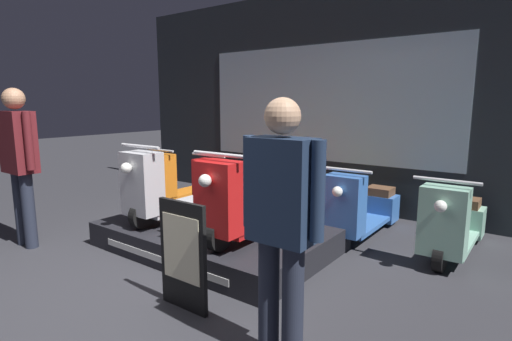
% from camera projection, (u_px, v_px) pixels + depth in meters
% --- Properties ---
extents(ground_plane, '(30.00, 30.00, 0.00)m').
position_uv_depth(ground_plane, '(114.00, 294.00, 3.31)').
color(ground_plane, '#2D2D33').
extents(shop_wall_back, '(7.27, 0.09, 3.20)m').
position_uv_depth(shop_wall_back, '(323.00, 100.00, 5.93)').
color(shop_wall_back, '#23282D').
rests_on(shop_wall_back, ground_plane).
extents(display_platform, '(2.39, 1.60, 0.26)m').
position_uv_depth(display_platform, '(218.00, 236.00, 4.36)').
color(display_platform, black).
rests_on(display_platform, ground_plane).
extents(scooter_display_left, '(0.58, 1.52, 0.88)m').
position_uv_depth(scooter_display_left, '(178.00, 189.00, 4.54)').
color(scooter_display_left, black).
rests_on(scooter_display_left, display_platform).
extents(scooter_display_right, '(0.58, 1.52, 0.88)m').
position_uv_depth(scooter_display_right, '(254.00, 203.00, 3.91)').
color(scooter_display_right, black).
rests_on(scooter_display_right, display_platform).
extents(scooter_backrow_0, '(0.58, 1.52, 0.88)m').
position_uv_depth(scooter_backrow_0, '(185.00, 180.00, 6.42)').
color(scooter_backrow_0, black).
rests_on(scooter_backrow_0, ground_plane).
extents(scooter_backrow_1, '(0.58, 1.52, 0.88)m').
position_uv_depth(scooter_backrow_1, '(232.00, 188.00, 5.84)').
color(scooter_backrow_1, black).
rests_on(scooter_backrow_1, ground_plane).
extents(scooter_backrow_2, '(0.58, 1.52, 0.88)m').
position_uv_depth(scooter_backrow_2, '(290.00, 197.00, 5.26)').
color(scooter_backrow_2, black).
rests_on(scooter_backrow_2, ground_plane).
extents(scooter_backrow_3, '(0.58, 1.52, 0.88)m').
position_uv_depth(scooter_backrow_3, '(361.00, 209.00, 4.68)').
color(scooter_backrow_3, black).
rests_on(scooter_backrow_3, ground_plane).
extents(scooter_backrow_4, '(0.58, 1.52, 0.88)m').
position_uv_depth(scooter_backrow_4, '(453.00, 224.00, 4.10)').
color(scooter_backrow_4, black).
rests_on(scooter_backrow_4, ground_plane).
extents(person_left_browsing, '(0.57, 0.23, 1.72)m').
position_uv_depth(person_left_browsing, '(19.00, 155.00, 4.26)').
color(person_left_browsing, '#232838').
rests_on(person_left_browsing, ground_plane).
extents(person_right_browsing, '(0.54, 0.21, 1.60)m').
position_uv_depth(person_right_browsing, '(281.00, 216.00, 2.31)').
color(person_right_browsing, '#232838').
rests_on(person_right_browsing, ground_plane).
extents(price_sign_board, '(0.46, 0.04, 0.85)m').
position_uv_depth(price_sign_board, '(183.00, 255.00, 3.01)').
color(price_sign_board, black).
rests_on(price_sign_board, ground_plane).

